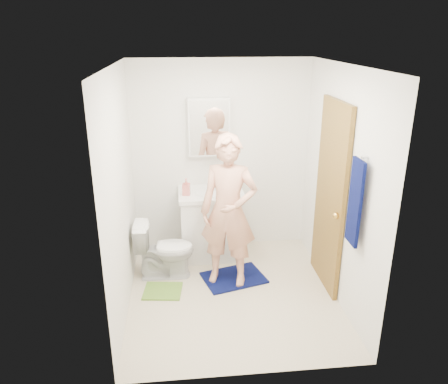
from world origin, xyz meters
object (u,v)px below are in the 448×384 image
at_px(towel, 355,203).
at_px(soap_dispenser, 186,187).
at_px(toothbrush_cup, 235,185).
at_px(vanity_cabinet, 211,226).
at_px(man, 229,212).
at_px(medicine_cabinet, 209,127).
at_px(toilet, 165,249).

height_order(towel, soap_dispenser, towel).
xyz_separation_m(towel, toothbrush_cup, (-0.88, 1.58, -0.35)).
height_order(vanity_cabinet, man, man).
bearing_deg(soap_dispenser, vanity_cabinet, 12.16).
bearing_deg(soap_dispenser, medicine_cabinet, 44.00).
distance_m(vanity_cabinet, man, 0.83).
xyz_separation_m(vanity_cabinet, toilet, (-0.58, -0.46, -0.06)).
distance_m(toilet, man, 0.91).
distance_m(toilet, soap_dispenser, 0.78).
xyz_separation_m(medicine_cabinet, man, (0.14, -0.90, -0.73)).
bearing_deg(medicine_cabinet, toothbrush_cup, -22.77).
height_order(vanity_cabinet, medicine_cabinet, medicine_cabinet).
distance_m(soap_dispenser, toothbrush_cup, 0.62).
bearing_deg(vanity_cabinet, soap_dispenser, -167.84).
bearing_deg(towel, soap_dispenser, 136.18).
distance_m(vanity_cabinet, toothbrush_cup, 0.59).
relative_size(towel, man, 0.47).
xyz_separation_m(vanity_cabinet, soap_dispenser, (-0.30, -0.06, 0.55)).
xyz_separation_m(medicine_cabinet, toothbrush_cup, (0.30, -0.13, -0.70)).
bearing_deg(toothbrush_cup, towel, -60.95).
bearing_deg(man, soap_dispenser, 143.14).
relative_size(toilet, toothbrush_cup, 5.75).
relative_size(vanity_cabinet, toothbrush_cup, 6.82).
xyz_separation_m(medicine_cabinet, toilet, (-0.58, -0.68, -1.26)).
distance_m(vanity_cabinet, medicine_cabinet, 1.22).
height_order(toilet, soap_dispenser, soap_dispenser).
relative_size(soap_dispenser, toothbrush_cup, 1.71).
bearing_deg(man, vanity_cabinet, 119.04).
distance_m(soap_dispenser, man, 0.76).
height_order(soap_dispenser, toothbrush_cup, soap_dispenser).
relative_size(toilet, man, 0.40).
xyz_separation_m(toilet, man, (0.71, -0.22, 0.53)).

